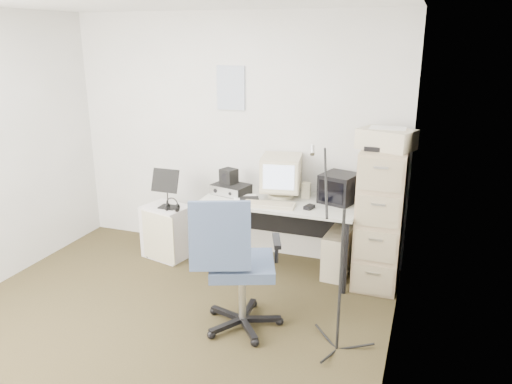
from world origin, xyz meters
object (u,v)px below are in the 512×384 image
(desk, at_px, (280,235))
(side_cart, at_px, (167,231))
(filing_cabinet, at_px, (380,218))
(office_chair, at_px, (242,263))

(desk, height_order, side_cart, desk)
(filing_cabinet, xyz_separation_m, side_cart, (-2.17, -0.14, -0.37))
(office_chair, relative_size, side_cart, 2.01)
(filing_cabinet, distance_m, desk, 0.99)
(desk, xyz_separation_m, side_cart, (-1.22, -0.11, -0.09))
(desk, bearing_deg, filing_cabinet, 1.81)
(side_cart, bearing_deg, desk, 19.26)
(desk, height_order, office_chair, office_chair)
(desk, distance_m, office_chair, 1.13)
(filing_cabinet, xyz_separation_m, desk, (-0.95, -0.03, -0.29))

